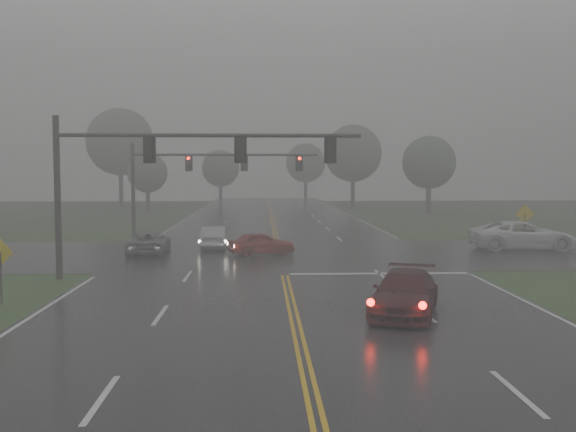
{
  "coord_description": "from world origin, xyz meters",
  "views": [
    {
      "loc": [
        -1.08,
        -15.5,
        4.87
      ],
      "look_at": [
        0.24,
        16.0,
        2.66
      ],
      "focal_mm": 40.0,
      "sensor_mm": 36.0,
      "label": 1
    }
  ],
  "objects_px": {
    "sedan_red": "(262,255)",
    "signal_gantry_far": "(192,172)",
    "sedan_maroon": "(405,315)",
    "signal_gantry_near": "(153,164)",
    "car_grey": "(149,254)",
    "sedan_silver": "(214,249)",
    "pickup_white": "(523,250)"
  },
  "relations": [
    {
      "from": "sedan_maroon",
      "to": "sedan_red",
      "type": "distance_m",
      "value": 16.53
    },
    {
      "from": "pickup_white",
      "to": "signal_gantry_near",
      "type": "height_order",
      "value": "signal_gantry_near"
    },
    {
      "from": "signal_gantry_far",
      "to": "sedan_maroon",
      "type": "bearing_deg",
      "value": -68.4
    },
    {
      "from": "car_grey",
      "to": "signal_gantry_near",
      "type": "bearing_deg",
      "value": 98.53
    },
    {
      "from": "sedan_maroon",
      "to": "sedan_silver",
      "type": "bearing_deg",
      "value": 131.47
    },
    {
      "from": "car_grey",
      "to": "sedan_maroon",
      "type": "bearing_deg",
      "value": 121.99
    },
    {
      "from": "car_grey",
      "to": "signal_gantry_far",
      "type": "relative_size",
      "value": 0.36
    },
    {
      "from": "pickup_white",
      "to": "signal_gantry_far",
      "type": "distance_m",
      "value": 22.87
    },
    {
      "from": "sedan_red",
      "to": "signal_gantry_near",
      "type": "height_order",
      "value": "signal_gantry_near"
    },
    {
      "from": "sedan_silver",
      "to": "signal_gantry_far",
      "type": "relative_size",
      "value": 0.32
    },
    {
      "from": "sedan_maroon",
      "to": "sedan_silver",
      "type": "xyz_separation_m",
      "value": [
        -7.8,
        18.72,
        0.0
      ]
    },
    {
      "from": "sedan_red",
      "to": "signal_gantry_far",
      "type": "xyz_separation_m",
      "value": [
        -4.95,
        8.95,
        4.84
      ]
    },
    {
      "from": "car_grey",
      "to": "signal_gantry_far",
      "type": "bearing_deg",
      "value": -104.15
    },
    {
      "from": "signal_gantry_near",
      "to": "sedan_red",
      "type": "bearing_deg",
      "value": 58.82
    },
    {
      "from": "signal_gantry_far",
      "to": "sedan_red",
      "type": "bearing_deg",
      "value": -61.05
    },
    {
      "from": "signal_gantry_near",
      "to": "sedan_silver",
      "type": "bearing_deg",
      "value": 80.1
    },
    {
      "from": "sedan_maroon",
      "to": "signal_gantry_near",
      "type": "relative_size",
      "value": 0.36
    },
    {
      "from": "signal_gantry_near",
      "to": "signal_gantry_far",
      "type": "xyz_separation_m",
      "value": [
        -0.09,
        16.98,
        -0.33
      ]
    },
    {
      "from": "signal_gantry_near",
      "to": "signal_gantry_far",
      "type": "relative_size",
      "value": 1.04
    },
    {
      "from": "sedan_maroon",
      "to": "sedan_red",
      "type": "xyz_separation_m",
      "value": [
        -4.85,
        15.8,
        0.0
      ]
    },
    {
      "from": "sedan_maroon",
      "to": "car_grey",
      "type": "xyz_separation_m",
      "value": [
        -11.46,
        16.48,
        0.0
      ]
    },
    {
      "from": "sedan_silver",
      "to": "signal_gantry_far",
      "type": "distance_m",
      "value": 7.99
    },
    {
      "from": "car_grey",
      "to": "signal_gantry_far",
      "type": "distance_m",
      "value": 9.73
    },
    {
      "from": "sedan_silver",
      "to": "signal_gantry_near",
      "type": "xyz_separation_m",
      "value": [
        -1.91,
        -10.95,
        5.17
      ]
    },
    {
      "from": "signal_gantry_near",
      "to": "signal_gantry_far",
      "type": "bearing_deg",
      "value": 90.31
    },
    {
      "from": "pickup_white",
      "to": "sedan_silver",
      "type": "bearing_deg",
      "value": 87.61
    },
    {
      "from": "sedan_maroon",
      "to": "signal_gantry_far",
      "type": "bearing_deg",
      "value": 130.46
    },
    {
      "from": "sedan_maroon",
      "to": "sedan_red",
      "type": "relative_size",
      "value": 1.29
    },
    {
      "from": "sedan_silver",
      "to": "car_grey",
      "type": "xyz_separation_m",
      "value": [
        -3.66,
        -2.24,
        0.0
      ]
    },
    {
      "from": "sedan_silver",
      "to": "pickup_white",
      "type": "height_order",
      "value": "pickup_white"
    },
    {
      "from": "sedan_maroon",
      "to": "pickup_white",
      "type": "height_order",
      "value": "pickup_white"
    },
    {
      "from": "sedan_red",
      "to": "signal_gantry_near",
      "type": "xyz_separation_m",
      "value": [
        -4.86,
        -8.03,
        5.17
      ]
    }
  ]
}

